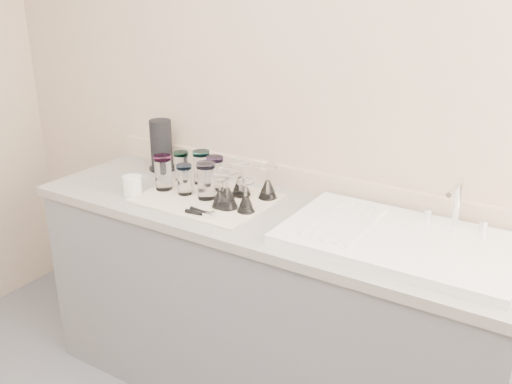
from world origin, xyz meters
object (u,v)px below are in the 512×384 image
Objects in this scene: tumbler_magenta at (163,172)px; goblet_back_left at (241,184)px; paper_towel_roll at (161,146)px; tumbler_teal at (182,166)px; goblet_extra at (220,197)px; goblet_front_left at (227,195)px; sink_unit at (400,240)px; goblet_front_right at (246,201)px; tumbler_lavender at (206,181)px; tumbler_cyan at (202,167)px; tumbler_purple at (215,173)px; tumbler_blue at (185,179)px; goblet_back_right at (268,187)px; white_mug at (132,185)px; can_opener at (201,213)px.

goblet_back_left is (0.33, 0.12, -0.03)m from tumbler_magenta.
tumbler_magenta is at bearing -47.91° from paper_towel_roll.
tumbler_teal is 0.38m from goblet_extra.
tumbler_magenta is 0.97× the size of goblet_front_left.
sink_unit reaches higher than goblet_extra.
goblet_front_left is 1.21× the size of goblet_front_right.
goblet_front_left reaches higher than goblet_extra.
goblet_extra is (-0.03, -0.01, -0.01)m from goblet_front_left.
goblet_back_left is at bearing 101.37° from goblet_front_left.
tumbler_lavender is 0.14m from goblet_front_left.
tumbler_cyan is 0.62× the size of paper_towel_roll.
tumbler_teal is 0.11m from tumbler_cyan.
goblet_back_left is (0.14, -0.00, -0.02)m from tumbler_purple.
tumbler_teal is 0.90× the size of tumbler_purple.
tumbler_teal is 1.02× the size of goblet_extra.
goblet_front_left reaches higher than tumbler_teal.
tumbler_purple is 1.13× the size of tumbler_blue.
tumbler_teal is at bearing 133.06° from tumbler_blue.
sink_unit is 0.71m from goblet_front_left.
tumbler_teal is at bearing 156.11° from goblet_front_left.
sink_unit reaches higher than tumbler_cyan.
tumbler_cyan is 1.04× the size of goblet_back_right.
tumbler_purple reaches higher than goblet_extra.
goblet_extra reaches higher than white_mug.
paper_towel_roll is (-1.26, 0.18, 0.10)m from sink_unit.
goblet_back_right reaches higher than tumbler_teal.
tumbler_blue is 0.38m from paper_towel_roll.
sink_unit is at bearing 1.72° from tumbler_lavender.
tumbler_lavender is 0.19m from can_opener.
can_opener is at bearing -65.40° from tumbler_purple.
can_opener is (0.12, -0.26, -0.07)m from tumbler_purple.
tumbler_cyan is 1.14× the size of tumbler_blue.
tumbler_cyan is 1.01× the size of tumbler_purple.
goblet_extra is (-0.73, -0.07, 0.03)m from sink_unit.
tumbler_blue is at bearing -46.94° from tumbler_teal.
tumbler_teal is at bearing 160.96° from goblet_front_right.
goblet_back_right reaches higher than can_opener.
goblet_front_right reaches higher than can_opener.
goblet_extra is (-0.12, -0.01, 0.00)m from goblet_front_right.
goblet_extra is 0.53× the size of paper_towel_roll.
goblet_front_left reaches higher than tumbler_cyan.
paper_towel_roll is (-0.31, 0.22, 0.05)m from tumbler_blue.
goblet_back_left reaches higher than tumbler_purple.
tumbler_teal is 0.92× the size of goblet_back_right.
goblet_back_left reaches higher than goblet_front_right.
goblet_back_left is 0.18m from goblet_front_right.
goblet_back_left reaches higher than can_opener.
goblet_back_right is 1.17× the size of white_mug.
goblet_extra is 0.12m from can_opener.
sink_unit is at bearing 5.44° from goblet_extra.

